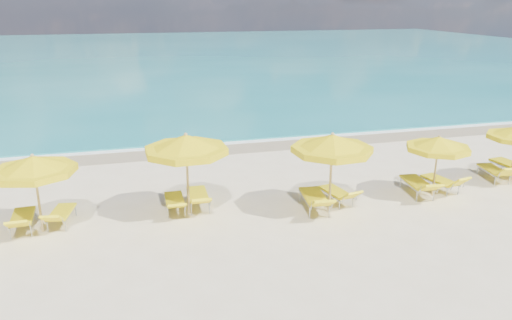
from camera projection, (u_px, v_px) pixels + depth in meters
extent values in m
plane|color=beige|center=(268.00, 211.00, 15.58)|extent=(120.00, 120.00, 0.00)
cube|color=#167A7E|center=(157.00, 55.00, 59.74)|extent=(120.00, 80.00, 0.30)
cube|color=tan|center=(222.00, 147.00, 22.39)|extent=(120.00, 2.60, 0.01)
cube|color=white|center=(219.00, 142.00, 23.12)|extent=(120.00, 1.20, 0.03)
cube|color=white|center=(92.00, 110.00, 29.75)|extent=(14.00, 0.36, 0.05)
cube|color=white|center=(281.00, 83.00, 39.61)|extent=(18.00, 0.30, 0.05)
cylinder|color=tan|center=(38.00, 195.00, 13.84)|extent=(0.07, 0.07, 2.22)
cone|color=yellow|center=(33.00, 163.00, 13.56)|extent=(2.57, 2.57, 0.44)
cylinder|color=yellow|center=(34.00, 171.00, 13.62)|extent=(2.59, 2.59, 0.18)
sphere|color=tan|center=(32.00, 155.00, 13.49)|extent=(0.10, 0.10, 0.10)
cylinder|color=tan|center=(187.00, 176.00, 15.02)|extent=(0.08, 0.08, 2.46)
cone|color=yellow|center=(186.00, 143.00, 14.70)|extent=(3.33, 3.33, 0.49)
cylinder|color=yellow|center=(186.00, 151.00, 14.77)|extent=(3.36, 3.36, 0.20)
sphere|color=tan|center=(186.00, 134.00, 14.62)|extent=(0.11, 0.11, 0.11)
cylinder|color=tan|center=(331.00, 174.00, 15.23)|extent=(0.08, 0.08, 2.42)
cone|color=yellow|center=(332.00, 142.00, 14.92)|extent=(3.10, 3.10, 0.48)
cylinder|color=yellow|center=(332.00, 150.00, 15.00)|extent=(3.13, 3.13, 0.19)
sphere|color=tan|center=(333.00, 134.00, 14.85)|extent=(0.11, 0.11, 0.11)
cylinder|color=tan|center=(436.00, 167.00, 16.48)|extent=(0.06, 0.06, 2.02)
cone|color=yellow|center=(438.00, 142.00, 16.22)|extent=(2.25, 2.25, 0.40)
cylinder|color=yellow|center=(438.00, 148.00, 16.28)|extent=(2.27, 2.27, 0.16)
sphere|color=tan|center=(439.00, 136.00, 16.15)|extent=(0.09, 0.09, 0.09)
cube|color=yellow|center=(23.00, 216.00, 14.27)|extent=(0.63, 1.32, 0.08)
cube|color=yellow|center=(18.00, 224.00, 13.40)|extent=(0.60, 0.58, 0.39)
cube|color=yellow|center=(62.00, 212.00, 14.64)|extent=(0.75, 1.28, 0.07)
cube|color=yellow|center=(52.00, 219.00, 13.80)|extent=(0.62, 0.60, 0.38)
cube|color=yellow|center=(174.00, 199.00, 15.54)|extent=(0.57, 1.24, 0.08)
cube|color=yellow|center=(177.00, 206.00, 14.69)|extent=(0.56, 0.56, 0.33)
cube|color=yellow|center=(198.00, 194.00, 15.85)|extent=(0.64, 1.36, 0.08)
cube|color=yellow|center=(201.00, 201.00, 14.93)|extent=(0.62, 0.61, 0.37)
cube|color=yellow|center=(314.00, 196.00, 15.63)|extent=(0.82, 1.52, 0.09)
cube|color=yellow|center=(323.00, 203.00, 14.61)|extent=(0.72, 0.71, 0.43)
cube|color=yellow|center=(336.00, 192.00, 16.17)|extent=(0.76, 1.30, 0.08)
cube|color=yellow|center=(351.00, 195.00, 15.39)|extent=(0.63, 0.60, 0.40)
cube|color=yellow|center=(416.00, 182.00, 16.86)|extent=(0.79, 1.47, 0.09)
cube|color=yellow|center=(431.00, 188.00, 15.88)|extent=(0.69, 0.68, 0.42)
cube|color=yellow|center=(439.00, 180.00, 17.18)|extent=(0.79, 1.34, 0.08)
cube|color=yellow|center=(459.00, 182.00, 16.39)|extent=(0.65, 0.59, 0.45)
cube|color=yellow|center=(493.00, 169.00, 18.22)|extent=(0.77, 1.36, 0.08)
cube|color=yellow|center=(508.00, 172.00, 17.34)|extent=(0.65, 0.59, 0.45)
cube|color=yellow|center=(510.00, 164.00, 18.66)|extent=(0.79, 1.51, 0.09)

